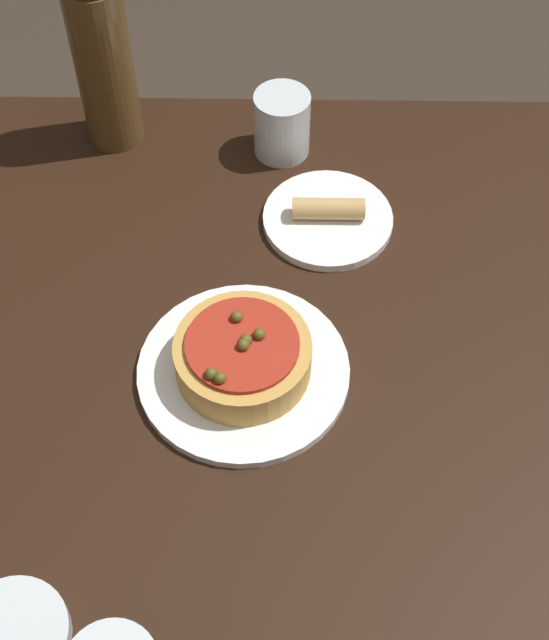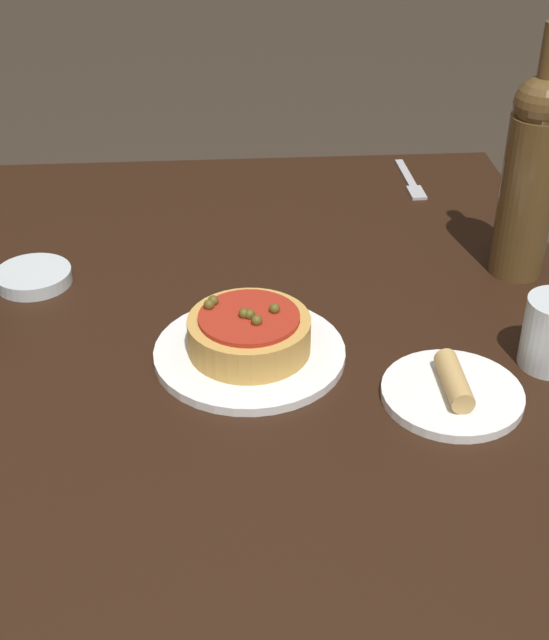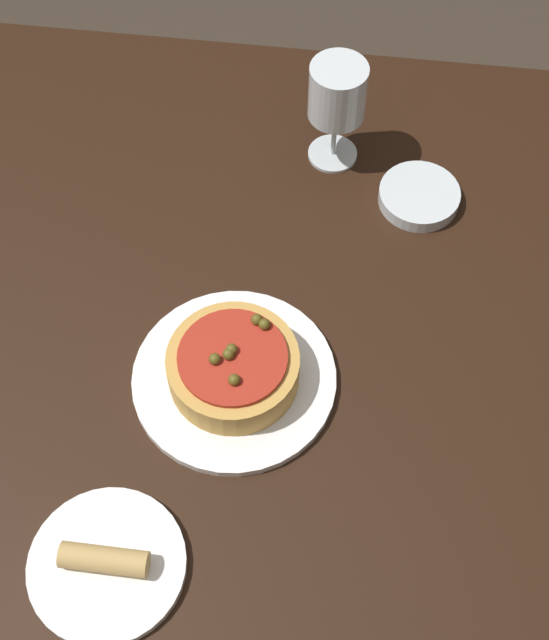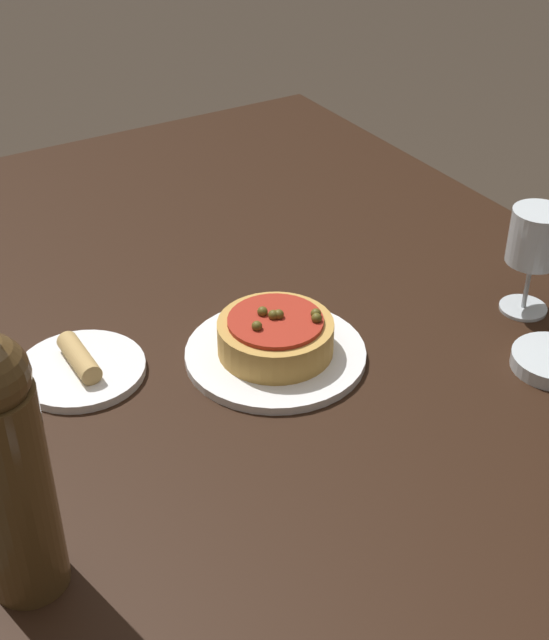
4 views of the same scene
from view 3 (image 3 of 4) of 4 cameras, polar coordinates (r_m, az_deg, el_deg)
ground_plane at (r=1.77m, az=-4.77°, el=-12.88°), size 14.00×14.00×0.00m
dining_table at (r=1.17m, az=-7.02°, el=-2.84°), size 1.51×1.07×0.72m
dinner_plate at (r=1.07m, az=-2.59°, el=-3.78°), size 0.24×0.24×0.01m
pizza at (r=1.04m, az=-2.65°, el=-2.99°), size 0.16×0.16×0.06m
wine_glass at (r=1.20m, az=4.04°, el=14.15°), size 0.08×0.08×0.16m
side_bowl at (r=1.23m, az=9.24°, el=7.82°), size 0.11×0.11×0.02m
side_plate at (r=1.00m, az=-10.62°, el=-15.11°), size 0.17×0.17×0.04m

